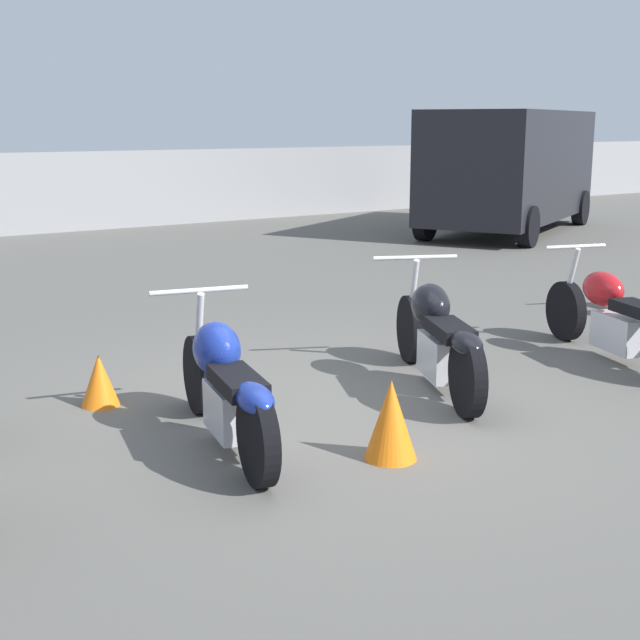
{
  "coord_description": "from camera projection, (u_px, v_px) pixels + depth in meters",
  "views": [
    {
      "loc": [
        -3.54,
        -5.0,
        2.05
      ],
      "look_at": [
        0.0,
        0.21,
        0.65
      ],
      "focal_mm": 50.0,
      "sensor_mm": 36.0,
      "label": 1
    }
  ],
  "objects": [
    {
      "name": "traffic_cone_far",
      "position": [
        391.0,
        420.0,
        5.51
      ],
      "size": [
        0.33,
        0.33,
        0.51
      ],
      "color": "orange",
      "rests_on": "ground_plane"
    },
    {
      "name": "motorcycle_slot_4",
      "position": [
        617.0,
        317.0,
        7.76
      ],
      "size": [
        0.88,
        2.02,
        0.94
      ],
      "rotation": [
        0.0,
        0.0,
        -0.31
      ],
      "color": "black",
      "rests_on": "ground_plane"
    },
    {
      "name": "motorcycle_slot_3",
      "position": [
        438.0,
        336.0,
        6.96
      ],
      "size": [
        1.09,
        1.95,
        0.95
      ],
      "rotation": [
        0.0,
        0.0,
        -0.43
      ],
      "color": "black",
      "rests_on": "ground_plane"
    },
    {
      "name": "ground_plane",
      "position": [
        337.0,
        413.0,
        6.43
      ],
      "size": [
        60.0,
        60.0,
        0.0
      ],
      "primitive_type": "plane",
      "color": "#5B5954"
    },
    {
      "name": "traffic_cone_near",
      "position": [
        99.0,
        380.0,
        6.56
      ],
      "size": [
        0.28,
        0.28,
        0.39
      ],
      "color": "orange",
      "rests_on": "ground_plane"
    },
    {
      "name": "parked_van",
      "position": [
        511.0,
        166.0,
        16.75
      ],
      "size": [
        5.38,
        4.03,
        2.26
      ],
      "rotation": [
        0.0,
        0.0,
        -1.1
      ],
      "color": "black",
      "rests_on": "ground_plane"
    },
    {
      "name": "motorcycle_slot_2",
      "position": [
        226.0,
        386.0,
        5.68
      ],
      "size": [
        0.77,
        1.96,
        0.93
      ],
      "rotation": [
        0.0,
        0.0,
        -0.23
      ],
      "color": "black",
      "rests_on": "ground_plane"
    }
  ]
}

